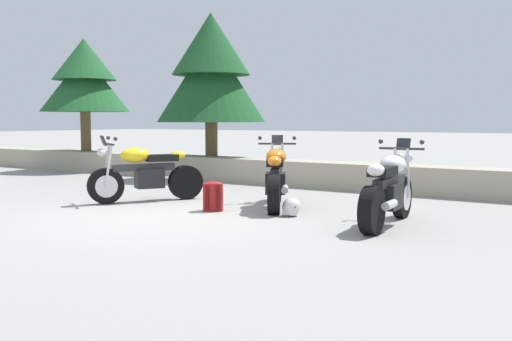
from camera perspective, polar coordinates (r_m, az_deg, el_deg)
ground_plane at (r=8.92m, az=-9.19°, el=-4.44°), size 120.00×120.00×0.00m
stone_wall at (r=12.81m, az=5.42°, el=-0.31°), size 36.00×0.80×0.55m
motorcycle_yellow_near_left at (r=10.54m, az=-10.73°, el=-0.37°), size 1.24×1.84×1.18m
motorcycle_orange_centre at (r=9.70m, az=1.95°, el=-0.74°), size 1.19×1.88×1.18m
motorcycle_white_far_right at (r=8.22m, az=12.82°, el=-1.89°), size 0.67×2.07×1.18m
rider_backpack at (r=9.34m, az=-4.19°, el=-2.46°), size 0.35×0.34×0.47m
rider_helmet at (r=8.83m, az=3.45°, el=-3.58°), size 0.28×0.28×0.28m
pine_tree_far_left at (r=17.53m, az=-16.35°, el=8.74°), size 2.49×2.49×3.20m
pine_tree_mid_left at (r=14.66m, az=-4.40°, el=9.73°), size 2.68×2.68×3.52m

